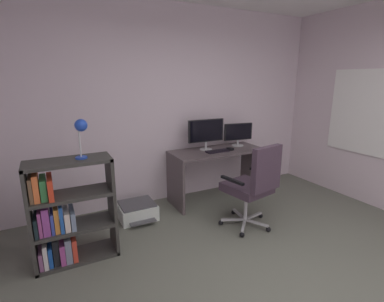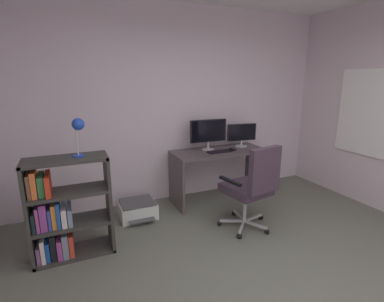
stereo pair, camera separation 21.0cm
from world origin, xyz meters
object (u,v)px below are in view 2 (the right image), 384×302
Objects in this scene: desk at (219,164)px; desk_lamp at (78,128)px; monitor_main at (208,132)px; bookshelf at (62,214)px; keyboard at (219,152)px; monitor_secondary at (242,133)px; printer at (137,209)px; computer_mouse at (233,149)px; office_chair at (252,184)px.

desk_lamp reaches higher than desk.
monitor_main is at bearing 148.08° from desk.
bookshelf is at bearing -163.79° from desk.
desk is 0.25m from keyboard.
monitor_secondary is 1.88m from printer.
monitor_main reaches higher than computer_mouse.
monitor_main reaches higher than bookshelf.
computer_mouse is at bearing -29.58° from monitor_main.
monitor_main reaches higher than keyboard.
monitor_secondary reaches higher than desk.
monitor_secondary reaches higher than printer.
keyboard is 1.36m from printer.
desk_lamp is at bearing -158.14° from monitor_main.
desk_lamp is 1.47m from printer.
monitor_main is 1.21× the size of monitor_secondary.
computer_mouse is 0.10× the size of bookshelf.
desk is 1.30× the size of office_chair.
bookshelf is (-2.28, -0.53, -0.31)m from computer_mouse.
computer_mouse is at bearing -27.58° from desk.
bookshelf is at bearing -165.57° from keyboard.
computer_mouse is 2.19m from desk_lamp.
monitor_main is at bearing 145.05° from computer_mouse.
desk is 1.32m from printer.
monitor_secondary is at bearing 28.53° from computer_mouse.
office_chair is 1.53m from printer.
desk_lamp is at bearing -163.89° from keyboard.
office_chair is at bearing -91.97° from keyboard.
desk_lamp is (-1.83, -0.52, 0.54)m from keyboard.
office_chair reaches higher than bookshelf.
office_chair is 2.15× the size of printer.
printer is (-1.24, -0.07, -0.44)m from desk.
monitor_main is at bearing 92.81° from office_chair.
desk is at bearing -31.92° from monitor_main.
monitor_secondary reaches higher than bookshelf.
desk_lamp reaches higher than printer.
desk is 3.67× the size of desk_lamp.
keyboard is (0.09, -0.18, -0.26)m from monitor_main.
office_chair is (-0.52, -1.03, -0.38)m from monitor_secondary.
desk_lamp is at bearing 169.51° from office_chair.
monitor_main is 1.13m from office_chair.
bookshelf is at bearing -164.59° from monitor_secondary.
computer_mouse is 0.92m from office_chair.
monitor_main is at bearing 21.86° from desk_lamp.
computer_mouse is (0.22, 0.01, 0.01)m from keyboard.
keyboard is at bearing -118.48° from desk.
monitor_secondary is 0.36m from computer_mouse.
printer is (-1.11, -0.16, -0.92)m from monitor_main.
monitor_secondary is 0.43× the size of office_chair.
desk_lamp reaches higher than computer_mouse.
bookshelf is at bearing 179.93° from desk_lamp.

